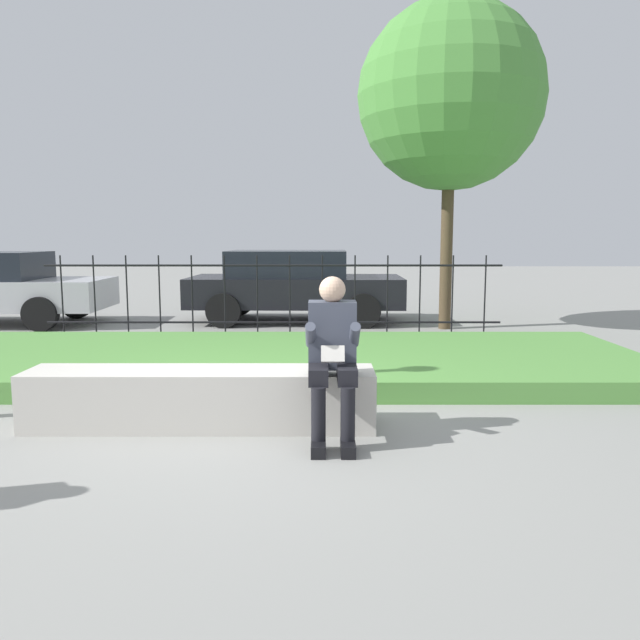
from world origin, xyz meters
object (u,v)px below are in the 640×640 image
(stone_bench, at_px, (204,401))
(person_seated_reader, at_px, (335,351))
(car_parked_center, at_px, (296,284))
(tree_behind_fence, at_px, (453,97))

(stone_bench, height_order, person_seated_reader, person_seated_reader)
(car_parked_center, distance_m, tree_behind_fence, 4.33)
(stone_bench, xyz_separation_m, person_seated_reader, (1.11, -0.31, 0.49))
(stone_bench, relative_size, tree_behind_fence, 0.53)
(person_seated_reader, height_order, car_parked_center, car_parked_center)
(stone_bench, bearing_deg, car_parked_center, 85.72)
(stone_bench, distance_m, person_seated_reader, 1.25)
(tree_behind_fence, bearing_deg, car_parked_center, 160.11)
(stone_bench, distance_m, car_parked_center, 6.79)
(car_parked_center, height_order, tree_behind_fence, tree_behind_fence)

